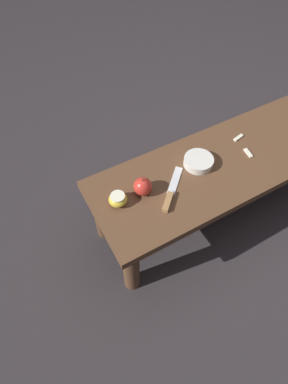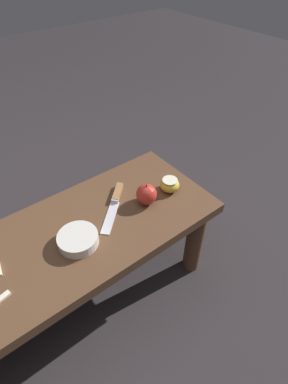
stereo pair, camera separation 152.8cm
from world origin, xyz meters
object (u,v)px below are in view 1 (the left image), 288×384
at_px(wooden_bench, 223,171).
at_px(bowl, 198,161).
at_px(apple_whole, 143,186).
at_px(apple_cut, 118,199).
at_px(knife, 170,195).

bearing_deg(wooden_bench, bowl, 160.55).
bearing_deg(apple_whole, bowl, 2.88).
height_order(apple_cut, bowl, apple_cut).
relative_size(knife, apple_cut, 2.65).
distance_m(apple_whole, bowl, 0.29).
xyz_separation_m(knife, apple_cut, (-0.20, 0.07, 0.02)).
xyz_separation_m(apple_whole, apple_cut, (-0.11, 0.00, -0.01)).
bearing_deg(apple_whole, apple_cut, 179.47).
xyz_separation_m(wooden_bench, bowl, (-0.12, 0.04, 0.09)).
distance_m(wooden_bench, bowl, 0.16).
relative_size(wooden_bench, apple_whole, 14.74).
bearing_deg(apple_whole, knife, -39.61).
relative_size(apple_whole, apple_cut, 1.15).
bearing_deg(bowl, apple_cut, -178.07).
bearing_deg(wooden_bench, apple_cut, 176.66).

